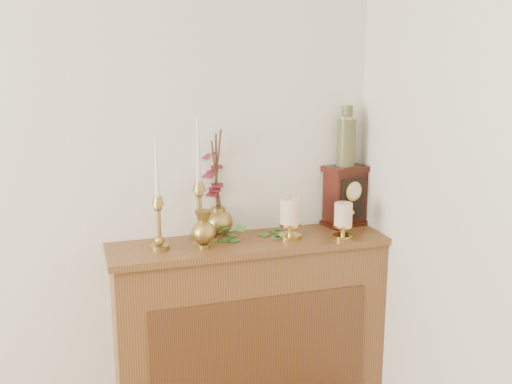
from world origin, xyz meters
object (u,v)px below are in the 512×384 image
object	(u,v)px
candlestick_left	(158,214)
mantel_clock	(345,196)
ceramic_vase	(346,139)
candlestick_center	(199,200)
bud_vase	(203,230)
ginger_jar	(214,187)

from	to	relation	value
candlestick_left	mantel_clock	xyz separation A→B (m)	(0.89, 0.11, -0.01)
candlestick_left	ceramic_vase	distance (m)	0.94
candlestick_center	mantel_clock	xyz separation A→B (m)	(0.70, 0.01, -0.03)
mantel_clock	candlestick_center	bearing A→B (deg)	166.77
bud_vase	ceramic_vase	bearing A→B (deg)	11.84
bud_vase	mantel_clock	size ratio (longest dim) A/B	0.57
candlestick_left	mantel_clock	size ratio (longest dim) A/B	1.64
mantel_clock	ceramic_vase	xyz separation A→B (m)	(-0.00, 0.00, 0.27)
ginger_jar	mantel_clock	size ratio (longest dim) A/B	1.70
bud_vase	candlestick_left	bearing A→B (deg)	168.49
bud_vase	ceramic_vase	distance (m)	0.80
candlestick_center	ceramic_vase	bearing A→B (deg)	0.99
mantel_clock	ceramic_vase	size ratio (longest dim) A/B	1.02
ginger_jar	mantel_clock	bearing A→B (deg)	-4.41
candlestick_left	bud_vase	world-z (taller)	candlestick_left
mantel_clock	ginger_jar	bearing A→B (deg)	161.58
candlestick_center	bud_vase	bearing A→B (deg)	-95.67
candlestick_left	candlestick_center	xyz separation A→B (m)	(0.19, 0.10, 0.02)
ginger_jar	candlestick_left	bearing A→B (deg)	-149.88
candlestick_left	bud_vase	distance (m)	0.20
ginger_jar	ceramic_vase	bearing A→B (deg)	-4.18
candlestick_left	ginger_jar	size ratio (longest dim) A/B	0.97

